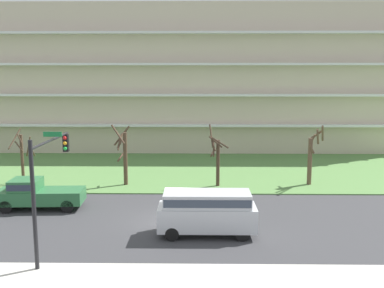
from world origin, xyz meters
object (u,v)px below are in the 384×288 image
at_px(tree_left, 124,154).
at_px(tree_center, 217,158).
at_px(tree_right, 312,155).
at_px(traffic_signal_mast, 47,173).
at_px(tree_far_left, 23,156).
at_px(van_silver_near_left, 207,210).
at_px(pickup_green_center_left, 37,193).

bearing_deg(tree_left, tree_center, -2.65).
xyz_separation_m(tree_right, traffic_signal_mast, (-15.72, -13.54, 1.64)).
bearing_deg(traffic_signal_mast, tree_far_left, 116.09).
height_order(tree_far_left, traffic_signal_mast, traffic_signal_mast).
relative_size(tree_center, tree_right, 0.99).
xyz_separation_m(tree_left, tree_center, (7.12, -0.33, -0.19)).
xyz_separation_m(tree_far_left, tree_right, (22.35, 0.02, 0.09)).
xyz_separation_m(tree_center, van_silver_near_left, (-0.94, -10.19, -0.89)).
bearing_deg(tree_center, tree_far_left, 177.81).
bearing_deg(tree_center, pickup_green_center_left, -154.06).
relative_size(tree_left, traffic_signal_mast, 0.82).
distance_m(tree_left, tree_center, 7.13).
bearing_deg(tree_far_left, tree_center, -2.19).
distance_m(tree_center, tree_right, 7.34).
relative_size(tree_left, pickup_green_center_left, 0.87).
xyz_separation_m(tree_right, pickup_green_center_left, (-19.03, -6.29, -1.36)).
relative_size(tree_far_left, tree_center, 0.91).
bearing_deg(traffic_signal_mast, van_silver_near_left, 20.25).
xyz_separation_m(tree_far_left, tree_center, (15.03, -0.58, -0.00)).
bearing_deg(pickup_green_center_left, traffic_signal_mast, 111.70).
height_order(tree_far_left, tree_right, tree_right).
xyz_separation_m(tree_far_left, van_silver_near_left, (14.10, -10.77, -0.89)).
distance_m(tree_far_left, pickup_green_center_left, 7.21).
bearing_deg(van_silver_near_left, tree_far_left, 142.40).
bearing_deg(van_silver_near_left, traffic_signal_mast, -159.98).
height_order(tree_left, traffic_signal_mast, traffic_signal_mast).
relative_size(tree_left, tree_center, 1.00).
bearing_deg(tree_right, tree_far_left, -179.96).
xyz_separation_m(tree_center, traffic_signal_mast, (-8.41, -12.95, 1.73)).
distance_m(tree_left, van_silver_near_left, 12.25).
xyz_separation_m(tree_left, traffic_signal_mast, (-1.29, -13.28, 1.53)).
bearing_deg(tree_left, tree_far_left, 178.22).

